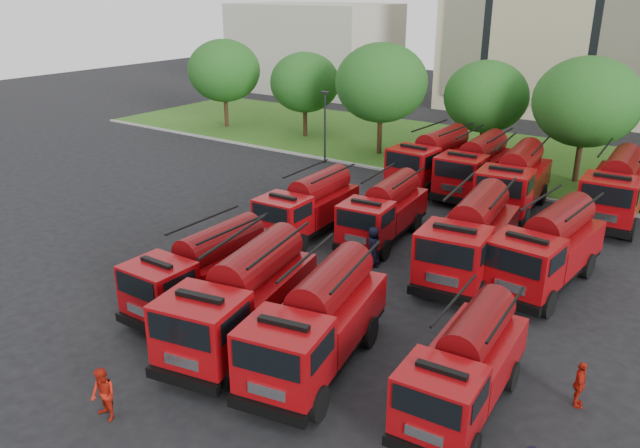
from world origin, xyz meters
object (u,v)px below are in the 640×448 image
at_px(fire_truck_1, 242,298).
at_px(firefighter_4, 373,266).
at_px(fire_truck_5, 384,210).
at_px(firefighter_0, 429,439).
at_px(firefighter_5, 536,277).
at_px(firefighter_2, 576,405).
at_px(fire_truck_3, 465,365).
at_px(fire_truck_9, 476,166).
at_px(firefighter_1, 107,418).
at_px(fire_truck_7, 547,248).
at_px(fire_truck_0, 203,269).
at_px(fire_truck_8, 433,159).
at_px(fire_truck_11, 616,188).
at_px(fire_truck_4, 309,206).
at_px(fire_truck_6, 470,237).
at_px(fire_truck_2, 318,321).
at_px(fire_truck_10, 515,180).

distance_m(fire_truck_1, firefighter_4, 8.37).
relative_size(fire_truck_5, firefighter_0, 3.97).
distance_m(fire_truck_1, firefighter_0, 8.02).
height_order(firefighter_0, firefighter_5, firefighter_0).
height_order(fire_truck_5, firefighter_0, fire_truck_5).
bearing_deg(firefighter_2, fire_truck_3, 110.74).
bearing_deg(fire_truck_3, fire_truck_1, -176.91).
bearing_deg(fire_truck_9, firefighter_2, -61.33).
relative_size(fire_truck_1, fire_truck_9, 1.02).
distance_m(firefighter_1, firefighter_2, 14.11).
xyz_separation_m(fire_truck_1, fire_truck_7, (7.46, 10.70, -0.02)).
relative_size(fire_truck_0, fire_truck_8, 0.87).
xyz_separation_m(fire_truck_0, firefighter_2, (13.92, 1.77, -1.52)).
xyz_separation_m(firefighter_0, firefighter_1, (-8.20, -4.66, 0.00)).
bearing_deg(fire_truck_11, fire_truck_8, 176.13).
height_order(fire_truck_7, fire_truck_8, fire_truck_8).
distance_m(fire_truck_4, firefighter_1, 15.83).
bearing_deg(fire_truck_0, fire_truck_6, 48.97).
relative_size(fire_truck_2, fire_truck_5, 1.11).
bearing_deg(firefighter_2, fire_truck_9, 16.14).
distance_m(fire_truck_0, fire_truck_2, 6.28).
bearing_deg(fire_truck_1, fire_truck_0, 148.22).
height_order(fire_truck_2, fire_truck_10, fire_truck_10).
distance_m(firefighter_0, firefighter_1, 9.43).
bearing_deg(fire_truck_2, firefighter_4, 96.64).
height_order(fire_truck_0, firefighter_5, fire_truck_0).
bearing_deg(fire_truck_2, fire_truck_9, 86.92).
relative_size(firefighter_1, firefighter_4, 0.88).
bearing_deg(fire_truck_4, fire_truck_7, 2.65).
xyz_separation_m(fire_truck_1, firefighter_1, (-0.42, -5.63, -1.70)).
relative_size(fire_truck_1, fire_truck_4, 1.15).
bearing_deg(fire_truck_4, fire_truck_6, -1.32).
xyz_separation_m(fire_truck_8, firefighter_2, (13.46, -18.03, -1.73)).
bearing_deg(fire_truck_11, fire_truck_7, -96.92).
distance_m(fire_truck_6, fire_truck_9, 11.86).
bearing_deg(firefighter_4, fire_truck_10, -43.81).
height_order(fire_truck_4, firefighter_4, fire_truck_4).
bearing_deg(fire_truck_11, fire_truck_5, -135.80).
distance_m(fire_truck_3, firefighter_0, 2.41).
distance_m(fire_truck_0, fire_truck_9, 20.03).
relative_size(fire_truck_9, firefighter_4, 4.00).
xyz_separation_m(fire_truck_0, fire_truck_5, (2.47, 10.10, -0.02)).
xyz_separation_m(fire_truck_11, firefighter_1, (-8.55, -26.49, -1.79)).
relative_size(firefighter_1, firefighter_5, 1.13).
bearing_deg(firefighter_2, fire_truck_10, 10.74).
height_order(fire_truck_1, fire_truck_2, fire_truck_1).
xyz_separation_m(fire_truck_2, fire_truck_8, (-5.74, 20.73, 0.08)).
bearing_deg(fire_truck_6, fire_truck_2, -104.56).
relative_size(fire_truck_10, fire_truck_11, 1.01).
height_order(fire_truck_9, firefighter_1, fire_truck_9).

